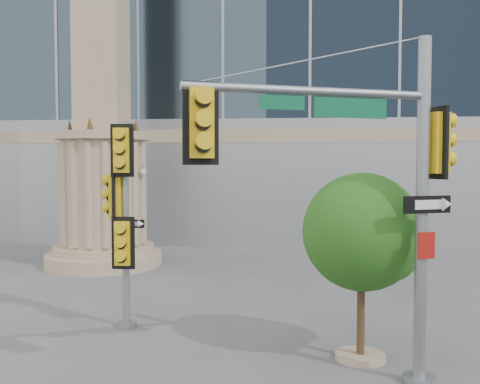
{
  "coord_description": "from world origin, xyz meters",
  "views": [
    {
      "loc": [
        1.11,
        -10.83,
        3.9
      ],
      "look_at": [
        -0.09,
        2.0,
        3.22
      ],
      "focal_mm": 40.0,
      "sensor_mm": 36.0,
      "label": 1
    }
  ],
  "objects": [
    {
      "name": "main_signal_pole",
      "position": [
        2.4,
        -1.67,
        3.77
      ],
      "size": [
        4.48,
        2.14,
        6.09
      ],
      "rotation": [
        0.0,
        0.0,
        0.38
      ],
      "color": "slate",
      "rests_on": "ground"
    },
    {
      "name": "secondary_signal_pole",
      "position": [
        -2.81,
        1.35,
        2.88
      ],
      "size": [
        0.84,
        0.62,
        4.9
      ],
      "rotation": [
        0.0,
        0.0,
        0.01
      ],
      "color": "slate",
      "rests_on": "ground"
    },
    {
      "name": "street_tree",
      "position": [
        2.58,
        -0.15,
        2.46
      ],
      "size": [
        2.4,
        2.34,
        3.73
      ],
      "color": "tan",
      "rests_on": "ground"
    },
    {
      "name": "monument",
      "position": [
        -6.0,
        9.0,
        5.52
      ],
      "size": [
        4.4,
        4.4,
        16.6
      ],
      "color": "tan",
      "rests_on": "ground"
    },
    {
      "name": "ground",
      "position": [
        0.0,
        0.0,
        0.0
      ],
      "size": [
        120.0,
        120.0,
        0.0
      ],
      "primitive_type": "plane",
      "color": "#545456",
      "rests_on": "ground"
    }
  ]
}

